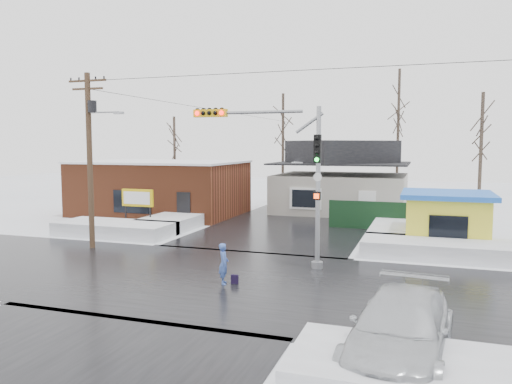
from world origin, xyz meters
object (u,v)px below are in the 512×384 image
(traffic_signal, at_px, (283,164))
(utility_pole, at_px, (91,150))
(kiosk, at_px, (447,219))
(pedestrian, at_px, (224,264))
(car, at_px, (400,330))
(marquee_sign, at_px, (138,199))

(traffic_signal, xyz_separation_m, utility_pole, (-10.36, 0.53, 0.57))
(utility_pole, bearing_deg, kiosk, 20.44)
(traffic_signal, xyz_separation_m, pedestrian, (-1.34, -3.56, -3.75))
(kiosk, xyz_separation_m, car, (-1.64, -15.58, -0.64))
(kiosk, bearing_deg, pedestrian, -128.46)
(traffic_signal, bearing_deg, utility_pole, 177.05)
(traffic_signal, height_order, kiosk, traffic_signal)
(traffic_signal, distance_m, utility_pole, 10.39)
(utility_pole, bearing_deg, car, -29.91)
(kiosk, bearing_deg, utility_pole, -159.56)
(marquee_sign, distance_m, car, 22.64)
(utility_pole, xyz_separation_m, kiosk, (17.43, 6.49, -3.65))
(traffic_signal, bearing_deg, pedestrian, -110.67)
(traffic_signal, xyz_separation_m, car, (5.43, -8.55, -3.72))
(traffic_signal, height_order, utility_pole, utility_pole)
(traffic_signal, distance_m, kiosk, 10.43)
(traffic_signal, relative_size, car, 1.24)
(traffic_signal, relative_size, kiosk, 1.52)
(utility_pole, bearing_deg, traffic_signal, -2.95)
(traffic_signal, distance_m, car, 10.79)
(traffic_signal, relative_size, marquee_sign, 2.75)
(utility_pole, relative_size, marquee_sign, 3.53)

